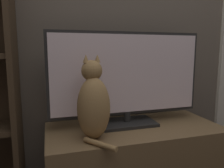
{
  "coord_description": "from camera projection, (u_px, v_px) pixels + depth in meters",
  "views": [
    {
      "loc": [
        -0.53,
        -0.33,
        0.9
      ],
      "look_at": [
        -0.16,
        0.9,
        0.7
      ],
      "focal_mm": 35.0,
      "sensor_mm": 36.0,
      "label": 1
    }
  ],
  "objects": [
    {
      "name": "tv",
      "position": [
        127.0,
        78.0,
        1.42
      ],
      "size": [
        1.02,
        0.22,
        0.61
      ],
      "color": "black",
      "rests_on": "tv_stand"
    },
    {
      "name": "cat",
      "position": [
        93.0,
        104.0,
        1.2
      ],
      "size": [
        0.19,
        0.3,
        0.47
      ],
      "rotation": [
        0.0,
        0.0,
        0.05
      ],
      "color": "#997547",
      "rests_on": "tv_stand"
    },
    {
      "name": "tv_stand",
      "position": [
        134.0,
        157.0,
        1.45
      ],
      "size": [
        1.11,
        0.51,
        0.41
      ],
      "color": "brown",
      "rests_on": "ground_plane"
    }
  ]
}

